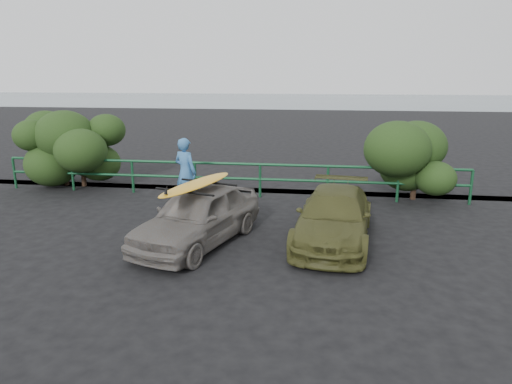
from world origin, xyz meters
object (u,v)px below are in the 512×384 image
guardrail (227,179)px  man (186,172)px  olive_vehicle (334,217)px  sedan (198,216)px  surfboard (197,184)px

guardrail → man: man is taller
guardrail → olive_vehicle: olive_vehicle is taller
sedan → olive_vehicle: bearing=29.0°
guardrail → sedan: 4.04m
man → surfboard: man is taller
man → surfboard: (1.11, -2.87, 0.38)m
guardrail → sedan: bearing=-87.6°
guardrail → olive_vehicle: 4.64m
sedan → man: (-1.11, 2.87, 0.33)m
guardrail → surfboard: 4.12m
guardrail → man: bearing=-129.0°
sedan → man: bearing=129.0°
sedan → surfboard: surfboard is taller
guardrail → surfboard: bearing=-87.6°
sedan → man: man is taller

